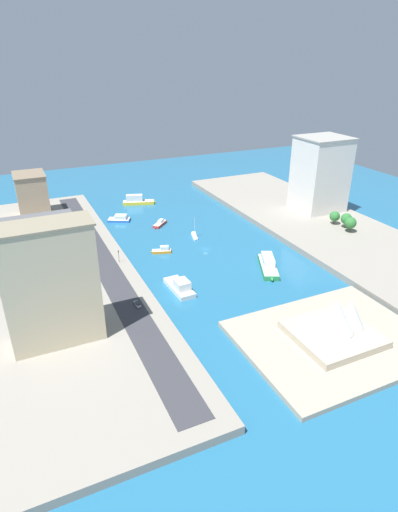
# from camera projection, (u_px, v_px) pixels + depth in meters

# --- Properties ---
(ground_plane) EXTENTS (440.00, 440.00, 0.00)m
(ground_plane) POSITION_uv_depth(u_px,v_px,m) (205.00, 249.00, 237.57)
(ground_plane) COLOR #23668E
(quay_west) EXTENTS (70.00, 240.00, 3.29)m
(quay_west) POSITION_uv_depth(u_px,v_px,m) (319.00, 225.00, 266.77)
(quay_west) COLOR gray
(quay_west) RESTS_ON ground_plane
(quay_east) EXTENTS (70.00, 240.00, 3.29)m
(quay_east) POSITION_uv_depth(u_px,v_px,m) (59.00, 275.00, 206.95)
(quay_east) COLOR gray
(quay_east) RESTS_ON ground_plane
(peninsula_point) EXTENTS (69.51, 54.88, 2.00)m
(peninsula_point) POSITION_uv_depth(u_px,v_px,m) (332.00, 340.00, 161.43)
(peninsula_point) COLOR #A89E89
(peninsula_point) RESTS_ON ground_plane
(road_strip) EXTENTS (11.85, 228.00, 0.15)m
(road_strip) POSITION_uv_depth(u_px,v_px,m) (104.00, 263.00, 214.70)
(road_strip) COLOR #38383D
(road_strip) RESTS_ON quay_east
(ferry_white_commuter) EXTENTS (8.50, 22.21, 6.48)m
(ferry_white_commuter) POSITION_uv_depth(u_px,v_px,m) (180.00, 286.00, 195.40)
(ferry_white_commuter) COLOR silver
(ferry_white_commuter) RESTS_ON ground_plane
(tugboat_red) EXTENTS (11.92, 11.88, 3.30)m
(tugboat_red) POSITION_uv_depth(u_px,v_px,m) (160.00, 224.00, 269.92)
(tugboat_red) COLOR red
(tugboat_red) RESTS_ON ground_plane
(ferry_green_doubledeck) EXTENTS (17.63, 27.18, 6.19)m
(ferry_green_doubledeck) POSITION_uv_depth(u_px,v_px,m) (268.00, 264.00, 215.44)
(ferry_green_doubledeck) COLOR #2D8C4C
(ferry_green_doubledeck) RESTS_ON ground_plane
(ferry_yellow_fast) EXTENTS (23.97, 13.08, 6.87)m
(ferry_yellow_fast) POSITION_uv_depth(u_px,v_px,m) (137.00, 201.00, 307.33)
(ferry_yellow_fast) COLOR yellow
(ferry_yellow_fast) RESTS_ON ground_plane
(water_taxi_orange) EXTENTS (11.66, 6.91, 3.78)m
(water_taxi_orange) POSITION_uv_depth(u_px,v_px,m) (162.00, 250.00, 233.24)
(water_taxi_orange) COLOR orange
(water_taxi_orange) RESTS_ON ground_plane
(sailboat_small_white) EXTENTS (5.26, 10.97, 12.91)m
(sailboat_small_white) POSITION_uv_depth(u_px,v_px,m) (194.00, 236.00, 252.87)
(sailboat_small_white) COLOR white
(sailboat_small_white) RESTS_ON ground_plane
(catamaran_blue) EXTENTS (15.88, 12.62, 4.15)m
(catamaran_blue) POSITION_uv_depth(u_px,v_px,m) (120.00, 219.00, 276.70)
(catamaran_blue) COLOR blue
(catamaran_blue) RESTS_ON ground_plane
(warehouse_low_gray) EXTENTS (42.23, 27.22, 16.17)m
(warehouse_low_gray) POSITION_uv_depth(u_px,v_px,m) (36.00, 236.00, 225.83)
(warehouse_low_gray) COLOR gray
(warehouse_low_gray) RESTS_ON quay_east
(office_block_beige) EXTENTS (33.21, 14.71, 46.01)m
(office_block_beige) POSITION_uv_depth(u_px,v_px,m) (51.00, 285.00, 148.15)
(office_block_beige) COLOR #C6B793
(office_block_beige) RESTS_ON quay_east
(apartment_midrise_tan) EXTENTS (18.99, 23.99, 27.93)m
(apartment_midrise_tan) POSITION_uv_depth(u_px,v_px,m) (32.00, 195.00, 270.76)
(apartment_midrise_tan) COLOR tan
(apartment_midrise_tan) RESTS_ON quay_east
(hotel_broad_white) EXTENTS (30.86, 28.05, 48.11)m
(hotel_broad_white) POSITION_uv_depth(u_px,v_px,m) (320.00, 174.00, 278.70)
(hotel_broad_white) COLOR silver
(hotel_broad_white) RESTS_ON quay_west
(hatchback_blue) EXTENTS (1.79, 5.16, 1.46)m
(hatchback_blue) POSITION_uv_depth(u_px,v_px,m) (80.00, 213.00, 278.38)
(hatchback_blue) COLOR black
(hatchback_blue) RESTS_ON road_strip
(sedan_silver) EXTENTS (1.90, 5.04, 1.50)m
(sedan_silver) POSITION_uv_depth(u_px,v_px,m) (137.00, 304.00, 178.27)
(sedan_silver) COLOR black
(sedan_silver) RESTS_ON road_strip
(pickup_red) EXTENTS (1.95, 4.90, 1.67)m
(pickup_red) POSITION_uv_depth(u_px,v_px,m) (88.00, 228.00, 255.25)
(pickup_red) COLOR black
(pickup_red) RESTS_ON road_strip
(traffic_light_waterfront) EXTENTS (0.36, 0.36, 6.50)m
(traffic_light_waterfront) POSITION_uv_depth(u_px,v_px,m) (119.00, 254.00, 213.82)
(traffic_light_waterfront) COLOR black
(traffic_light_waterfront) RESTS_ON quay_east
(opera_landmark) EXTENTS (30.44, 28.87, 18.06)m
(opera_landmark) POSITION_uv_depth(u_px,v_px,m) (336.00, 323.00, 158.46)
(opera_landmark) COLOR #BCAD93
(opera_landmark) RESTS_ON peninsula_point
(park_tree_cluster) EXTENTS (9.62, 20.60, 9.36)m
(park_tree_cluster) POSITION_uv_depth(u_px,v_px,m) (345.00, 220.00, 254.71)
(park_tree_cluster) COLOR brown
(park_tree_cluster) RESTS_ON quay_west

